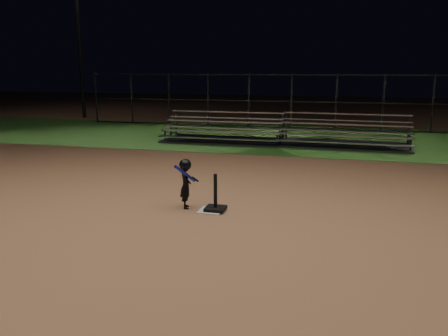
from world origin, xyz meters
TOP-DOWN VIEW (x-y plane):
  - ground at (0.00, 0.00)m, footprint 80.00×80.00m
  - grass_strip at (0.00, 10.00)m, footprint 60.00×8.00m
  - home_plate at (0.00, 0.00)m, footprint 0.45×0.45m
  - batting_tee at (0.09, 0.04)m, footprint 0.38×0.38m
  - child_batter at (-0.54, 0.09)m, footprint 0.42×0.62m
  - bleacher_left at (-2.02, 8.49)m, footprint 4.48×2.19m
  - bleacher_right at (2.42, 8.59)m, footprint 4.65×2.41m
  - backstop_fence at (0.00, 13.00)m, footprint 20.08×0.08m
  - light_pole_left at (-12.00, 14.94)m, footprint 0.90×0.53m

SIDE VIEW (x-z plane):
  - ground at x=0.00m, z-range 0.00..0.00m
  - grass_strip at x=0.00m, z-range 0.00..0.01m
  - home_plate at x=0.00m, z-range 0.00..0.02m
  - batting_tee at x=0.09m, z-range -0.21..0.51m
  - bleacher_left at x=-2.02m, z-range -0.32..0.77m
  - bleacher_right at x=2.42m, z-range -0.33..0.79m
  - child_batter at x=-0.54m, z-range 0.03..1.03m
  - backstop_fence at x=0.00m, z-range 0.00..2.50m
  - light_pole_left at x=-12.00m, z-range 0.80..9.10m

